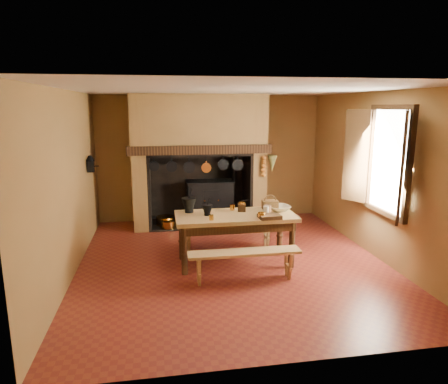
% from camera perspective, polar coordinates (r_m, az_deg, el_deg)
% --- Properties ---
extents(floor, '(5.50, 5.50, 0.00)m').
position_cam_1_polar(floor, '(6.79, 1.14, -9.93)').
color(floor, maroon).
rests_on(floor, ground).
extents(ceiling, '(5.50, 5.50, 0.00)m').
position_cam_1_polar(ceiling, '(6.30, 1.25, 14.40)').
color(ceiling, silver).
rests_on(ceiling, back_wall).
extents(back_wall, '(5.00, 0.02, 2.80)m').
position_cam_1_polar(back_wall, '(9.08, -2.01, 4.86)').
color(back_wall, olive).
rests_on(back_wall, floor).
extents(wall_left, '(0.02, 5.50, 2.80)m').
position_cam_1_polar(wall_left, '(6.43, -21.28, 0.99)').
color(wall_left, olive).
rests_on(wall_left, floor).
extents(wall_right, '(0.02, 5.50, 2.80)m').
position_cam_1_polar(wall_right, '(7.28, 20.94, 2.23)').
color(wall_right, olive).
rests_on(wall_right, floor).
extents(wall_front, '(5.00, 0.02, 2.80)m').
position_cam_1_polar(wall_front, '(3.80, 8.87, -5.64)').
color(wall_front, olive).
rests_on(wall_front, floor).
extents(chimney_breast, '(2.95, 0.96, 2.80)m').
position_cam_1_polar(chimney_breast, '(8.57, -3.65, 7.17)').
color(chimney_breast, olive).
rests_on(chimney_breast, floor).
extents(iron_range, '(1.12, 0.55, 1.60)m').
position_cam_1_polar(iron_range, '(8.95, -1.99, -1.22)').
color(iron_range, black).
rests_on(iron_range, floor).
extents(hearth_pans, '(0.51, 0.62, 0.20)m').
position_cam_1_polar(hearth_pans, '(8.76, -8.34, -4.28)').
color(hearth_pans, '#BE812B').
rests_on(hearth_pans, floor).
extents(hanging_pans, '(1.92, 0.29, 0.27)m').
position_cam_1_polar(hanging_pans, '(8.12, -3.53, 3.69)').
color(hanging_pans, black).
rests_on(hanging_pans, chimney_breast).
extents(onion_string, '(0.12, 0.10, 0.46)m').
position_cam_1_polar(onion_string, '(8.35, 5.69, 3.68)').
color(onion_string, '#B87521').
rests_on(onion_string, chimney_breast).
extents(herb_bunch, '(0.20, 0.20, 0.35)m').
position_cam_1_polar(herb_bunch, '(8.39, 6.88, 4.03)').
color(herb_bunch, olive).
rests_on(herb_bunch, chimney_breast).
extents(window, '(0.39, 1.75, 1.76)m').
position_cam_1_polar(window, '(6.82, 21.71, 4.11)').
color(window, white).
rests_on(window, wall_right).
extents(wall_coffee_mill, '(0.23, 0.16, 0.31)m').
position_cam_1_polar(wall_coffee_mill, '(7.90, -18.55, 3.99)').
color(wall_coffee_mill, black).
rests_on(wall_coffee_mill, wall_left).
extents(work_table, '(1.93, 0.86, 0.84)m').
position_cam_1_polar(work_table, '(6.51, 1.64, -4.32)').
color(work_table, tan).
rests_on(work_table, floor).
extents(bench_front, '(1.67, 0.29, 0.47)m').
position_cam_1_polar(bench_front, '(5.97, 2.94, -9.49)').
color(bench_front, tan).
rests_on(bench_front, floor).
extents(bench_back, '(1.77, 0.31, 0.50)m').
position_cam_1_polar(bench_back, '(7.23, 0.62, -5.40)').
color(bench_back, tan).
rests_on(bench_back, floor).
extents(mortar_large, '(0.24, 0.24, 0.41)m').
position_cam_1_polar(mortar_large, '(6.59, -5.02, -1.76)').
color(mortar_large, black).
rests_on(mortar_large, work_table).
extents(mortar_small, '(0.18, 0.18, 0.30)m').
position_cam_1_polar(mortar_small, '(6.40, -2.40, -2.48)').
color(mortar_small, black).
rests_on(mortar_small, work_table).
extents(coffee_grinder, '(0.19, 0.15, 0.20)m').
position_cam_1_polar(coffee_grinder, '(6.65, 2.56, -2.13)').
color(coffee_grinder, '#382711').
rests_on(coffee_grinder, work_table).
extents(brass_mug_a, '(0.08, 0.08, 0.08)m').
position_cam_1_polar(brass_mug_a, '(6.15, -1.81, -3.66)').
color(brass_mug_a, '#BE812B').
rests_on(brass_mug_a, work_table).
extents(brass_mug_b, '(0.10, 0.10, 0.09)m').
position_cam_1_polar(brass_mug_b, '(6.73, 1.19, -2.19)').
color(brass_mug_b, '#BE812B').
rests_on(brass_mug_b, work_table).
extents(mixing_bowl, '(0.41, 0.41, 0.09)m').
position_cam_1_polar(mixing_bowl, '(6.74, 7.90, -2.30)').
color(mixing_bowl, '#C1B994').
rests_on(mixing_bowl, work_table).
extents(stoneware_crock, '(0.13, 0.13, 0.14)m').
position_cam_1_polar(stoneware_crock, '(6.54, 6.27, -2.47)').
color(stoneware_crock, '#53321E').
rests_on(stoneware_crock, work_table).
extents(glass_jar, '(0.10, 0.10, 0.15)m').
position_cam_1_polar(glass_jar, '(6.42, 6.03, -2.68)').
color(glass_jar, beige).
rests_on(glass_jar, work_table).
extents(wicker_basket, '(0.27, 0.21, 0.25)m').
position_cam_1_polar(wicker_basket, '(6.83, 6.59, -1.76)').
color(wicker_basket, '#553819').
rests_on(wicker_basket, work_table).
extents(wooden_tray, '(0.36, 0.27, 0.06)m').
position_cam_1_polar(wooden_tray, '(6.28, 6.53, -3.50)').
color(wooden_tray, '#382711').
rests_on(wooden_tray, work_table).
extents(brass_cup, '(0.15, 0.15, 0.10)m').
position_cam_1_polar(brass_cup, '(6.26, 5.40, -3.34)').
color(brass_cup, '#BE812B').
rests_on(brass_cup, work_table).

